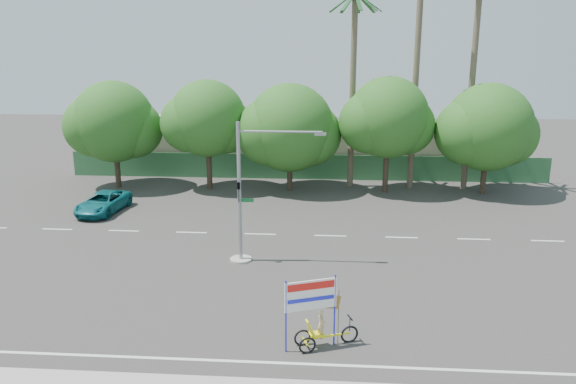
{
  "coord_description": "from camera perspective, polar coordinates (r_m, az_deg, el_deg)",
  "views": [
    {
      "loc": [
        1.76,
        -22.16,
        10.65
      ],
      "look_at": [
        -0.15,
        4.4,
        3.5
      ],
      "focal_mm": 35.0,
      "sensor_mm": 36.0,
      "label": 1
    }
  ],
  "objects": [
    {
      "name": "building_right",
      "position": [
        49.37,
        11.33,
        4.41
      ],
      "size": [
        14.0,
        8.0,
        3.6
      ],
      "primitive_type": "cube",
      "color": "beige",
      "rests_on": "ground"
    },
    {
      "name": "palm_tall",
      "position": [
        42.13,
        13.04,
        14.4
      ],
      "size": [
        3.73,
        3.79,
        17.45
      ],
      "color": "#70604C",
      "rests_on": "ground"
    },
    {
      "name": "trike_billboard",
      "position": [
        20.49,
        3.03,
        -12.74
      ],
      "size": [
        2.66,
        1.23,
        2.76
      ],
      "rotation": [
        0.0,
        0.0,
        0.36
      ],
      "color": "black",
      "rests_on": "ground"
    },
    {
      "name": "palm_short",
      "position": [
        41.74,
        6.65,
        12.47
      ],
      "size": [
        3.73,
        3.79,
        14.45
      ],
      "color": "#70604C",
      "rests_on": "ground"
    },
    {
      "name": "pickup_truck",
      "position": [
        37.98,
        -18.28,
        -1.02
      ],
      "size": [
        2.65,
        4.85,
        1.29
      ],
      "primitive_type": "imported",
      "rotation": [
        0.0,
        0.0,
        -0.11
      ],
      "color": "#0F6269",
      "rests_on": "ground"
    },
    {
      "name": "tree_center",
      "position": [
        40.74,
        0.1,
        6.3
      ],
      "size": [
        7.62,
        6.4,
        7.85
      ],
      "color": "#473828",
      "rests_on": "ground"
    },
    {
      "name": "tree_far_right",
      "position": [
        42.13,
        19.58,
        5.97
      ],
      "size": [
        7.38,
        6.2,
        7.94
      ],
      "color": "#473828",
      "rests_on": "ground"
    },
    {
      "name": "tree_far_left",
      "position": [
        43.56,
        -17.33,
        6.58
      ],
      "size": [
        7.14,
        6.0,
        7.96
      ],
      "color": "#473828",
      "rests_on": "ground"
    },
    {
      "name": "fence",
      "position": [
        44.75,
        1.76,
        2.57
      ],
      "size": [
        38.0,
        0.08,
        2.0
      ],
      "primitive_type": "cube",
      "color": "#336B3D",
      "rests_on": "ground"
    },
    {
      "name": "palm_mid",
      "position": [
        42.92,
        18.37,
        12.62
      ],
      "size": [
        3.73,
        3.79,
        15.45
      ],
      "color": "#70604C",
      "rests_on": "ground"
    },
    {
      "name": "traffic_signal",
      "position": [
        27.55,
        -4.31,
        -1.31
      ],
      "size": [
        4.72,
        1.1,
        7.0
      ],
      "color": "gray",
      "rests_on": "ground"
    },
    {
      "name": "ground",
      "position": [
        24.65,
        -0.39,
        -10.57
      ],
      "size": [
        120.0,
        120.0,
        0.0
      ],
      "primitive_type": "plane",
      "color": "#33302D",
      "rests_on": "ground"
    },
    {
      "name": "tree_left",
      "position": [
        41.5,
        -8.25,
        7.13
      ],
      "size": [
        6.66,
        5.6,
        8.07
      ],
      "color": "#473828",
      "rests_on": "ground"
    },
    {
      "name": "tree_right",
      "position": [
        40.75,
        10.06,
        7.17
      ],
      "size": [
        6.9,
        5.8,
        8.36
      ],
      "color": "#473828",
      "rests_on": "ground"
    },
    {
      "name": "building_left",
      "position": [
        50.33,
        -9.51,
        4.92
      ],
      "size": [
        12.0,
        8.0,
        4.0
      ],
      "primitive_type": "cube",
      "color": "beige",
      "rests_on": "ground"
    }
  ]
}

